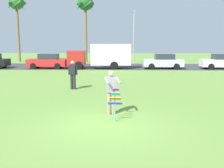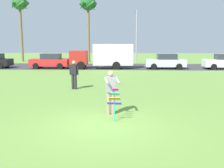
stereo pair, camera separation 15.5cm
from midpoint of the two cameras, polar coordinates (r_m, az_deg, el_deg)
name	(u,v)px [view 2 (the right image)]	position (r m, az deg, el deg)	size (l,w,h in m)	color
ground_plane	(102,126)	(8.86, -1.72, -9.23)	(120.00, 120.00, 0.00)	olive
road_strip	(118,67)	(30.19, 1.43, 3.91)	(120.00, 8.00, 0.01)	#38383D
person_kite_flyer	(111,91)	(9.95, 0.20, -1.51)	(0.66, 0.74, 1.73)	gray
kite_held	(115,100)	(9.27, 1.08, -3.47)	(0.52, 0.64, 1.14)	#D83399
parked_car_red	(50,61)	(28.86, -13.44, 4.94)	(4.21, 1.86, 1.60)	red
parked_truck_red_cab	(105,56)	(27.76, -1.32, 6.35)	(6.76, 2.27, 2.62)	#B2231E
parked_car_silver	(166,62)	(28.10, 11.98, 4.89)	(4.20, 1.84, 1.60)	silver
parked_car_white	(224,62)	(29.71, 23.81, 4.53)	(4.20, 1.84, 1.60)	white
palm_tree_left_near	(20,6)	(40.67, -19.71, 16.07)	(2.58, 2.71, 9.51)	brown
palm_tree_right_near	(88,6)	(37.59, -5.21, 16.86)	(2.58, 2.71, 9.30)	brown
streetlight_pole	(136,33)	(34.85, 5.59, 11.15)	(0.24, 1.65, 7.00)	#9E9EA3
person_walker_near	(74,74)	(15.59, -8.16, 2.24)	(0.56, 0.28, 1.73)	#26262B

